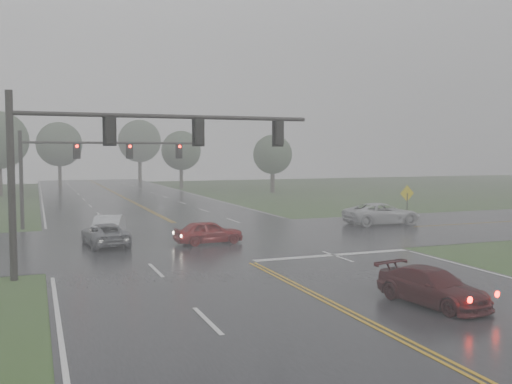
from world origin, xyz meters
name	(u,v)px	position (x,y,z in m)	size (l,w,h in m)	color
ground	(462,371)	(0.00, 0.00, 0.00)	(180.00, 180.00, 0.00)	#324C20
main_road	(214,244)	(0.00, 20.00, 0.00)	(18.00, 160.00, 0.02)	black
cross_street	(205,239)	(0.00, 22.00, 0.00)	(120.00, 14.00, 0.02)	black
stop_bar	(333,256)	(4.50, 14.40, 0.00)	(8.50, 0.50, 0.01)	silver
sedan_maroon	(432,305)	(3.12, 5.04, 0.00)	(1.70, 4.19, 1.22)	#370A0C
sedan_red	(209,244)	(-0.29, 20.14, 0.00)	(1.56, 3.87, 1.32)	maroon
sedan_silver	(110,239)	(-5.23, 24.17, 0.00)	(1.52, 4.35, 1.43)	#B7BAC0
car_grey	(105,246)	(-5.80, 21.61, 0.00)	(2.05, 4.44, 1.23)	#5C5E64
pickup_white	(382,225)	(13.68, 23.95, 0.00)	(2.54, 5.51, 1.53)	#B8BBBD
signal_gantry_near	(113,148)	(-6.22, 14.20, 5.33)	(13.07, 0.33, 7.61)	black
signal_gantry_far	(80,160)	(-6.45, 30.58, 4.65)	(12.10, 0.33, 6.60)	black
sign_diamond_east	(407,198)	(15.46, 23.49, 1.89)	(1.17, 0.11, 2.81)	black
tree_ne_a	(181,151)	(9.95, 68.55, 5.38)	(5.57, 5.57, 8.18)	#322920
tree_n_mid	(59,144)	(-6.00, 77.74, 6.31)	(6.53, 6.53, 9.59)	#322920
tree_e_near	(273,155)	(19.11, 57.01, 4.86)	(5.04, 5.04, 7.40)	#322920
tree_n_far	(139,141)	(7.45, 88.28, 7.05)	(7.30, 7.30, 10.72)	#322920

